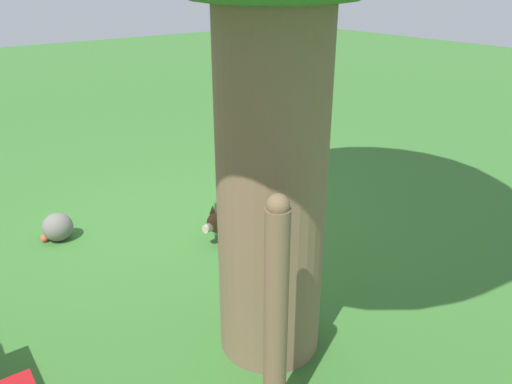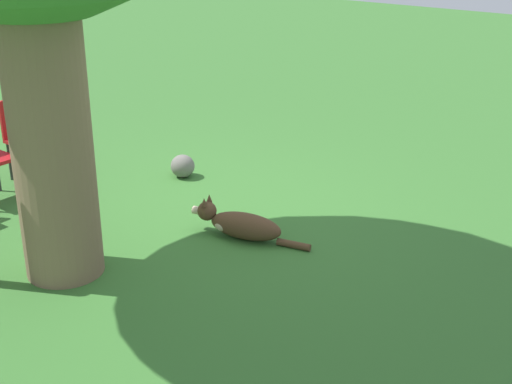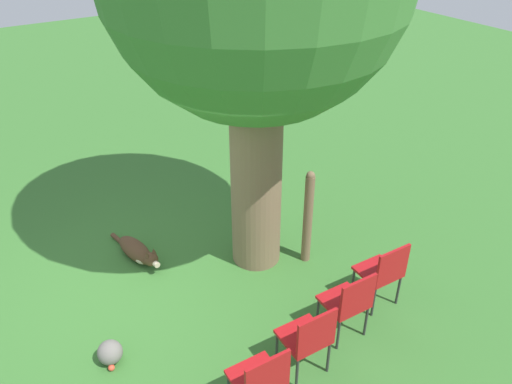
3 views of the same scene
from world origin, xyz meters
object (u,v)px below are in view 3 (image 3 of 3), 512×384
(red_chair_1, at_px, (309,337))
(tennis_ball, at_px, (111,368))
(dog, at_px, (138,252))
(fence_post, at_px, (308,217))
(red_chair_2, at_px, (349,301))
(red_chair_0, at_px, (261,379))
(red_chair_3, at_px, (384,271))

(red_chair_1, distance_m, tennis_ball, 2.04)
(red_chair_1, xyz_separation_m, tennis_ball, (-1.08, -1.66, -0.48))
(red_chair_1, bearing_deg, dog, 18.39)
(red_chair_1, bearing_deg, tennis_ball, 58.74)
(fence_post, relative_size, red_chair_2, 1.50)
(red_chair_1, height_order, red_chair_2, same)
(red_chair_0, distance_m, red_chair_3, 2.02)
(dog, height_order, red_chair_1, red_chair_1)
(dog, distance_m, red_chair_2, 2.87)
(fence_post, height_order, tennis_ball, fence_post)
(dog, relative_size, red_chair_1, 1.30)
(dog, height_order, fence_post, fence_post)
(dog, bearing_deg, red_chair_0, -8.30)
(red_chair_0, relative_size, tennis_ball, 12.95)
(dog, height_order, red_chair_2, red_chair_2)
(red_chair_2, xyz_separation_m, red_chair_3, (-0.16, 0.65, 0.00))
(dog, distance_m, red_chair_3, 3.13)
(dog, xyz_separation_m, fence_post, (1.17, 1.86, 0.54))
(red_chair_3, bearing_deg, red_chair_2, 105.38)
(red_chair_2, bearing_deg, dog, 32.03)
(dog, xyz_separation_m, red_chair_3, (2.30, 2.09, 0.39))
(red_chair_1, height_order, red_chair_3, same)
(red_chair_0, relative_size, red_chair_1, 1.00)
(red_chair_0, height_order, red_chair_2, same)
(fence_post, distance_m, red_chair_2, 1.37)
(tennis_ball, bearing_deg, fence_post, 97.51)
(red_chair_0, xyz_separation_m, red_chair_1, (-0.16, 0.65, 0.00))
(dog, bearing_deg, fence_post, 46.96)
(dog, xyz_separation_m, red_chair_0, (2.77, 0.13, 0.39))
(fence_post, height_order, red_chair_1, fence_post)
(dog, relative_size, red_chair_3, 1.30)
(dog, bearing_deg, red_chair_1, 5.69)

